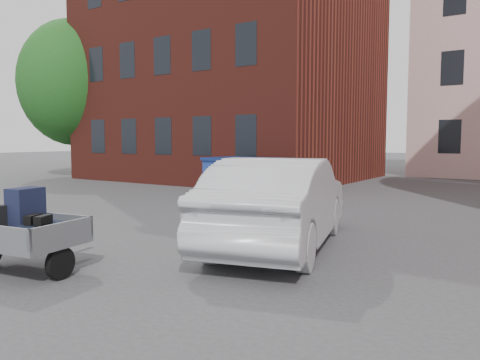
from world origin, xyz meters
The scene contains 7 objects.
ground centered at (0.00, 0.00, 0.00)m, with size 120.00×120.00×0.00m, color #38383A.
building_brick centered at (-9.00, 13.00, 7.00)m, with size 12.00×10.00×14.00m, color #591E16.
far_building centered at (-20.00, 22.00, 4.00)m, with size 6.00×6.00×8.00m, color maroon.
tree centered at (-16.00, 9.00, 5.17)m, with size 5.28×5.28×8.30m.
trailer centered at (-1.96, -2.37, 0.61)m, with size 1.75×1.91×1.20m.
dumpster centered at (-3.77, 6.50, 0.65)m, with size 3.21×1.88×1.29m.
silver_car centered at (0.26, 1.07, 0.78)m, with size 1.65×4.73×1.56m, color #BBBDC3.
Camera 1 is at (4.19, -6.00, 1.88)m, focal length 35.00 mm.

